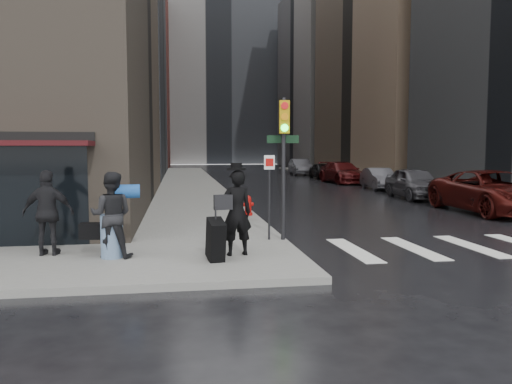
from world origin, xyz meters
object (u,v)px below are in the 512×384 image
fire_hydrant (248,206)px  traffic_light (282,149)px  parked_car_0 (493,192)px  parked_car_4 (322,171)px  parked_car_1 (415,183)px  parked_car_2 (379,179)px  parked_car_3 (342,173)px  man_greycoat (48,213)px  man_jeans (111,215)px  parked_car_5 (300,167)px  man_overcoat (232,217)px

fire_hydrant → traffic_light: bearing=-87.7°
fire_hydrant → parked_car_0: parked_car_0 is taller
parked_car_0 → parked_car_4: parked_car_0 is taller
parked_car_1 → parked_car_2: 5.85m
parked_car_3 → parked_car_0: bearing=-93.1°
fire_hydrant → parked_car_3: parked_car_3 is taller
man_greycoat → parked_car_0: size_ratio=0.32×
man_jeans → parked_car_5: size_ratio=0.40×
traffic_light → parked_car_5: 35.58m
parked_car_0 → parked_car_5: (-0.49, 29.13, -0.06)m
parked_car_3 → parked_car_2: bearing=-89.7°
parked_car_0 → parked_car_1: 5.84m
man_jeans → fire_hydrant: size_ratio=2.64×
parked_car_3 → fire_hydrant: bearing=-122.0°
parked_car_2 → parked_car_3: 5.84m
parked_car_4 → man_greycoat: bearing=-115.6°
traffic_light → fire_hydrant: bearing=99.1°
parked_car_2 → parked_car_0: bearing=-85.7°
man_jeans → parked_car_4: (13.61, 30.02, -0.42)m
traffic_light → parked_car_2: 19.58m
parked_car_1 → man_overcoat: bearing=-125.2°
man_overcoat → traffic_light: 2.75m
parked_car_5 → parked_car_2: bearing=-84.5°
fire_hydrant → parked_car_2: parked_car_2 is taller
man_greycoat → traffic_light: size_ratio=0.52×
man_jeans → parked_car_5: 38.18m
parked_car_5 → man_greycoat: bearing=-109.2°
man_jeans → man_greycoat: (-1.41, 0.47, 0.01)m
man_jeans → parked_car_5: bearing=-105.5°
man_greycoat → parked_car_3: 27.97m
parked_car_1 → parked_car_2: (0.55, 5.83, -0.13)m
parked_car_0 → man_jeans: bearing=-152.2°
man_overcoat → traffic_light: bearing=-138.4°
man_greycoat → fire_hydrant: man_greycoat is taller
fire_hydrant → parked_car_0: bearing=1.6°
traffic_light → parked_car_1: traffic_light is taller
man_overcoat → parked_car_2: man_overcoat is taller
man_greycoat → man_jeans: bearing=166.6°
parked_car_2 → parked_car_3: bearing=99.5°
man_jeans → parked_car_0: bearing=-149.1°
parked_car_2 → parked_car_5: bearing=97.5°
man_jeans → fire_hydrant: man_jeans is taller
traffic_light → parked_car_5: (9.04, 34.36, -1.74)m
parked_car_1 → parked_car_3: bearing=94.0°
parked_car_2 → parked_car_3: (-0.43, 5.83, 0.12)m
man_overcoat → man_jeans: size_ratio=1.12×
parked_car_1 → parked_car_3: size_ratio=0.87×
man_jeans → parked_car_4: size_ratio=0.47×
fire_hydrant → man_jeans: bearing=-121.3°
man_greycoat → parked_car_5: size_ratio=0.40×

